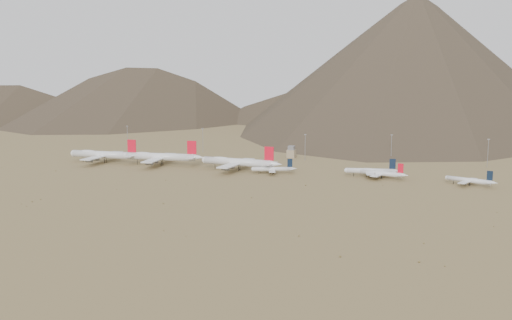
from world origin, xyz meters
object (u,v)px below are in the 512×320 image
(narrowbody_a, at_px, (273,169))
(control_tower, at_px, (291,152))
(widebody_west, at_px, (104,155))
(narrowbody_b, at_px, (372,171))
(widebody_east, at_px, (238,162))
(widebody_centre, at_px, (161,157))

(narrowbody_a, xyz_separation_m, control_tower, (-11.60, 95.26, 1.17))
(widebody_west, bearing_deg, narrowbody_b, -0.45)
(widebody_west, relative_size, control_tower, 6.49)
(widebody_west, bearing_deg, widebody_east, -2.60)
(widebody_east, relative_size, narrowbody_b, 1.67)
(widebody_centre, relative_size, narrowbody_a, 2.13)
(widebody_east, height_order, narrowbody_a, widebody_east)
(widebody_centre, height_order, narrowbody_a, widebody_centre)
(widebody_west, height_order, widebody_centre, widebody_centre)
(widebody_centre, bearing_deg, widebody_west, 177.43)
(widebody_east, height_order, narrowbody_b, widebody_east)
(narrowbody_b, relative_size, control_tower, 3.80)
(narrowbody_a, bearing_deg, widebody_west, 158.23)
(widebody_west, bearing_deg, control_tower, 27.50)
(widebody_centre, distance_m, control_tower, 132.34)
(widebody_west, height_order, narrowbody_a, widebody_west)
(narrowbody_a, relative_size, narrowbody_b, 0.81)
(widebody_east, distance_m, narrowbody_a, 33.77)
(widebody_centre, xyz_separation_m, narrowbody_a, (111.34, -8.33, -3.95))
(control_tower, bearing_deg, narrowbody_a, -83.06)
(widebody_west, height_order, widebody_east, widebody_west)
(widebody_centre, bearing_deg, narrowbody_a, -11.58)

